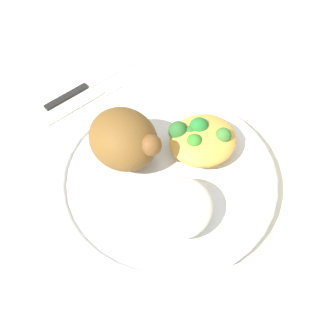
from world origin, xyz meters
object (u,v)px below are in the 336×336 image
Objects in this scene: roasted_chicken at (124,139)px; knife at (86,85)px; plate at (168,176)px; fork at (89,100)px; mac_cheese_with_broccoli at (201,138)px; rice_pile at (178,207)px.

knife is (-0.17, 0.05, -0.05)m from roasted_chicken.
plate is 0.20m from fork.
roasted_chicken is at bearing -122.28° from mac_cheese_with_broccoli.
roasted_chicken reaches higher than mac_cheese_with_broccoli.
rice_pile is at bearing -4.84° from roasted_chicken.
rice_pile is 0.26m from fork.
roasted_chicken is 1.16× the size of rice_pile.
roasted_chicken is at bearing -12.77° from fork.
mac_cheese_with_broccoli is at bearing 120.83° from rice_pile.
fork is (-0.14, 0.03, -0.05)m from roasted_chicken.
plate is 1.58× the size of knife.
mac_cheese_with_broccoli is at bearing 16.12° from fork.
mac_cheese_with_broccoli is (-0.06, 0.10, -0.00)m from rice_pile.
plate is 2.12× the size of fork.
fork is 0.04m from knife.
plate reaches higher than fork.
mac_cheese_with_broccoli is (-0.00, 0.07, 0.03)m from plate.
knife is at bearing 168.73° from rice_pile.
knife is (-0.29, 0.06, -0.04)m from rice_pile.
mac_cheese_with_broccoli is at bearing 92.65° from plate.
mac_cheese_with_broccoli is 0.69× the size of fork.
rice_pile is 0.64× the size of fork.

